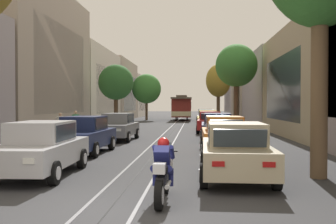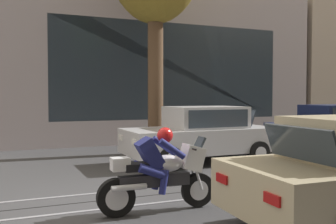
# 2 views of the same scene
# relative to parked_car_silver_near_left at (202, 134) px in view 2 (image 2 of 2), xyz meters

# --- Properties ---
(parked_car_silver_near_left) EXTENTS (2.08, 4.40, 1.58)m
(parked_car_silver_near_left) POSITION_rel_parked_car_silver_near_left_xyz_m (0.00, 0.00, 0.00)
(parked_car_silver_near_left) COLOR #B7B7BC
(parked_car_silver_near_left) RESTS_ON ground
(parked_car_navy_second_left) EXTENTS (2.09, 4.40, 1.58)m
(parked_car_navy_second_left) POSITION_rel_parked_car_silver_near_left_xyz_m (-0.20, 5.11, 0.00)
(parked_car_navy_second_left) COLOR #19234C
(parked_car_navy_second_left) RESTS_ON ground
(motorcycle_with_rider) EXTENTS (0.56, 1.99, 1.37)m
(motorcycle_with_rider) POSITION_rel_parked_car_silver_near_left_xyz_m (3.84, -2.78, -0.15)
(motorcycle_with_rider) COLOR black
(motorcycle_with_rider) RESTS_ON ground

